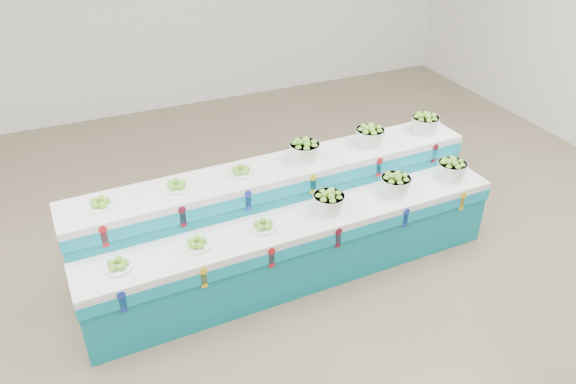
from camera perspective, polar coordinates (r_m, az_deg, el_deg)
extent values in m
plane|color=brown|center=(5.41, 0.34, -11.28)|extent=(10.00, 10.00, 0.00)
cylinder|color=white|center=(4.85, -16.75, -7.00)|extent=(0.24, 0.24, 0.09)
cylinder|color=white|center=(4.93, -9.13, -5.08)|extent=(0.24, 0.24, 0.09)
cylinder|color=white|center=(5.09, -2.51, -3.33)|extent=(0.24, 0.24, 0.09)
cylinder|color=white|center=(5.10, -18.38, -1.03)|extent=(0.24, 0.24, 0.09)
cylinder|color=white|center=(5.18, -11.12, 0.69)|extent=(0.24, 0.24, 0.09)
cylinder|color=white|center=(5.33, -4.77, 2.18)|extent=(0.24, 0.24, 0.09)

